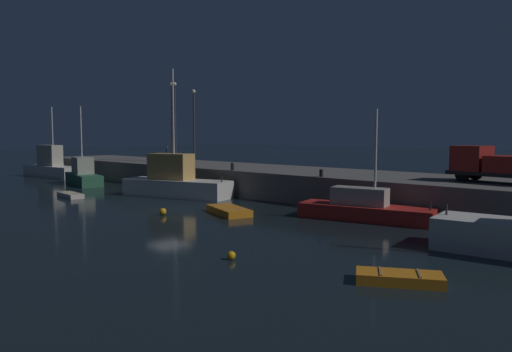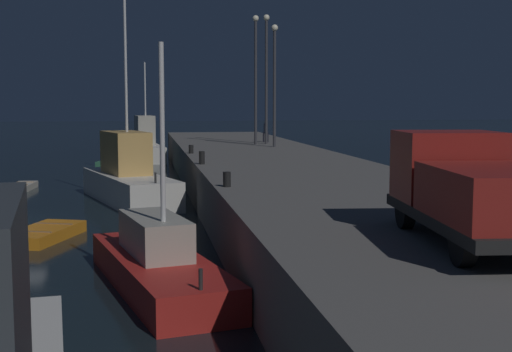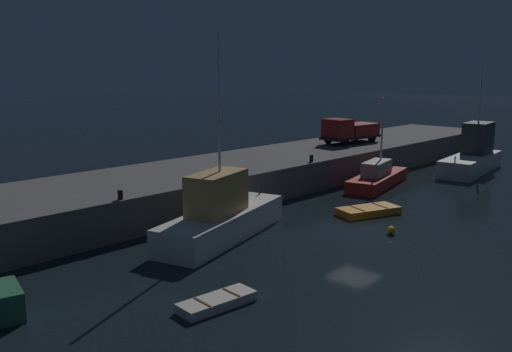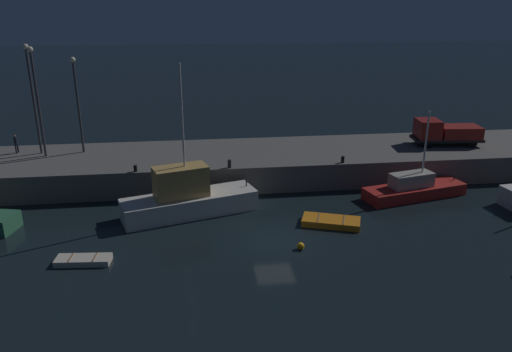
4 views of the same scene
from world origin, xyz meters
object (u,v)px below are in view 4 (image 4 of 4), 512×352
lamp_post_west (32,92)px  lamp_post_east (37,95)px  fishing_trawler_red (187,198)px  dockworker (16,143)px  mooring_buoy_near (301,246)px  bollard_west (135,168)px  bollard_central (229,164)px  lamp_post_central (77,98)px  fishing_boat_orange (414,189)px  dinghy_red_small (83,260)px  utility_truck (445,132)px  dinghy_orange_near (331,222)px  bollard_east (343,159)px

lamp_post_west → lamp_post_east: lamp_post_west is taller
fishing_trawler_red → dockworker: fishing_trawler_red is taller
mooring_buoy_near → bollard_west: (-10.87, 9.88, 2.24)m
fishing_trawler_red → lamp_post_east: (-11.88, 8.70, 6.15)m
dockworker → bollard_west: dockworker is taller
lamp_post_west → lamp_post_east: size_ratio=1.02×
bollard_central → lamp_post_central: bearing=154.3°
fishing_boat_orange → dockworker: bearing=164.8°
dinghy_red_small → lamp_post_west: 18.64m
mooring_buoy_near → lamp_post_central: 23.38m
utility_truck → dockworker: utility_truck is taller
fishing_trawler_red → bollard_west: 5.44m
bollard_west → lamp_post_central: bearing=130.2°
dinghy_red_small → lamp_post_central: (-2.83, 15.85, 6.75)m
fishing_boat_orange → lamp_post_central: lamp_post_central is taller
fishing_trawler_red → bollard_central: bearing=47.3°
dinghy_orange_near → bollard_west: bollard_west is taller
lamp_post_west → bollard_central: bearing=-20.7°
bollard_west → bollard_central: bollard_central is taller
dinghy_orange_near → mooring_buoy_near: dinghy_orange_near is taller
mooring_buoy_near → lamp_post_west: 26.10m
mooring_buoy_near → bollard_west: 14.86m
bollard_central → bollard_east: size_ratio=1.18×
lamp_post_east → bollard_west: (7.96, -5.12, -4.94)m
lamp_post_east → utility_truck: 35.33m
fishing_boat_orange → dinghy_red_small: fishing_boat_orange is taller
bollard_west → bollard_central: (7.23, 0.02, 0.07)m
lamp_post_west → bollard_central: (15.77, -5.97, -4.95)m
dinghy_orange_near → utility_truck: size_ratio=0.68×
lamp_post_west → dockworker: (-2.08, 0.33, -4.34)m
fishing_trawler_red → dockworker: (-14.54, 9.89, 1.87)m
fishing_trawler_red → utility_truck: 24.56m
fishing_trawler_red → dinghy_red_small: fishing_trawler_red is taller
fishing_trawler_red → mooring_buoy_near: bearing=-42.2°
bollard_central → dockworker: bearing=160.6°
lamp_post_east → dinghy_red_small: bearing=-69.0°
lamp_post_east → bollard_central: lamp_post_east is taller
lamp_post_central → utility_truck: bearing=-3.1°
lamp_post_west → bollard_west: 11.58m
bollard_central → lamp_post_west: bearing=159.3°
lamp_post_east → bollard_west: size_ratio=18.22×
dinghy_orange_near → dinghy_red_small: size_ratio=1.31×
lamp_post_central → bollard_west: size_ratio=16.34×
mooring_buoy_near → bollard_east: 11.67m
lamp_post_west → dinghy_red_small: bearing=-68.2°
lamp_post_central → utility_truck: (32.13, -1.77, -3.53)m
bollard_west → bollard_east: bollard_east is taller
dinghy_red_small → lamp_post_west: bearing=111.8°
lamp_post_west → utility_truck: 35.95m
bollard_west → dinghy_orange_near: bearing=-25.7°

